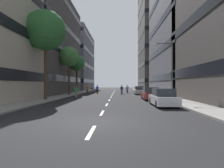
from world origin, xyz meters
TOP-DOWN VIEW (x-y plane):
  - ground_plane at (0.00, 25.34)m, footprint 152.05×152.05m
  - sidewalk_left at (-7.47, 28.51)m, footprint 2.62×69.69m
  - sidewalk_right at (7.47, 28.51)m, footprint 2.62×69.69m
  - lane_markings at (0.00, 25.50)m, footprint 0.16×57.20m
  - building_left_mid at (-16.57, 27.32)m, footprint 15.70×24.02m
  - building_left_far at (-16.57, 55.72)m, footprint 15.70×23.88m
  - building_right_mid at (16.57, 27.32)m, footprint 15.70×21.95m
  - building_right_far at (16.57, 55.72)m, footprint 15.70×19.32m
  - parked_car_near at (4.96, 13.65)m, footprint 1.82×4.40m
  - parked_car_mid at (4.96, 25.94)m, footprint 1.82×4.40m
  - parked_car_far at (4.96, 7.04)m, footprint 1.82×4.40m
  - street_tree_near at (-7.47, 12.42)m, footprint 4.73×4.73m
  - street_tree_mid at (-7.47, 22.99)m, footprint 3.42×3.42m
  - street_tree_far at (-7.47, 29.12)m, footprint 3.27×3.27m
  - streetlamp_right at (6.84, 12.24)m, footprint 2.13×0.30m
  - skater_0 at (-4.32, 29.86)m, footprint 0.56×0.92m
  - skater_1 at (2.96, 30.80)m, footprint 0.55×0.92m
  - skater_2 at (-4.73, 25.56)m, footprint 0.55×0.91m
  - skater_3 at (1.70, 26.21)m, footprint 0.57×0.92m
  - skater_4 at (-4.77, 16.47)m, footprint 0.55×0.92m
  - skater_5 at (-3.20, 28.74)m, footprint 0.53×0.90m

SIDE VIEW (x-z plane):
  - ground_plane at x=0.00m, z-range 0.00..0.00m
  - lane_markings at x=0.00m, z-range 0.00..0.01m
  - sidewalk_left at x=-7.47m, z-range 0.00..0.14m
  - sidewalk_right at x=7.47m, z-range 0.00..0.14m
  - parked_car_near at x=4.96m, z-range -0.06..1.46m
  - parked_car_mid at x=4.96m, z-range -0.06..1.46m
  - parked_car_far at x=4.96m, z-range -0.06..1.46m
  - skater_2 at x=-4.73m, z-range 0.10..1.87m
  - skater_4 at x=-4.77m, z-range 0.10..1.87m
  - skater_5 at x=-3.20m, z-range 0.10..1.87m
  - skater_0 at x=-4.32m, z-range 0.13..1.90m
  - skater_1 at x=2.96m, z-range 0.13..1.90m
  - skater_3 at x=1.70m, z-range 0.13..1.90m
  - streetlamp_right at x=6.84m, z-range 0.89..7.39m
  - street_tree_far at x=-7.47m, z-range 2.32..10.07m
  - street_tree_mid at x=-7.47m, z-range 2.50..10.78m
  - street_tree_near at x=-7.47m, z-range 2.95..13.38m
  - building_left_mid at x=-16.57m, z-range 0.09..19.41m
  - building_left_far at x=-16.57m, z-range 0.09..19.67m
  - building_right_mid at x=16.57m, z-range 0.09..30.80m
  - building_right_far at x=16.57m, z-range 0.09..35.81m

